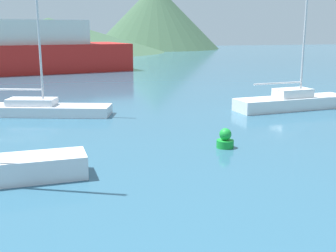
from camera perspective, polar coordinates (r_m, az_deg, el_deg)
name	(u,v)px	position (r m, az deg, el deg)	size (l,w,h in m)	color
sailboat_inner	(32,108)	(25.21, -17.90, 2.39)	(9.01, 4.57, 11.17)	silver
sailboat_middle	(292,101)	(26.94, 16.49, 3.28)	(7.51, 2.34, 9.03)	white
buoy_marker	(225,140)	(17.51, 7.76, -1.85)	(0.71, 0.71, 0.82)	green
hill_central	(49,35)	(96.01, -15.76, 11.77)	(49.74, 49.74, 7.24)	#38563D
hill_east	(155,17)	(110.05, -1.73, 14.59)	(32.43, 32.43, 15.95)	#38563D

